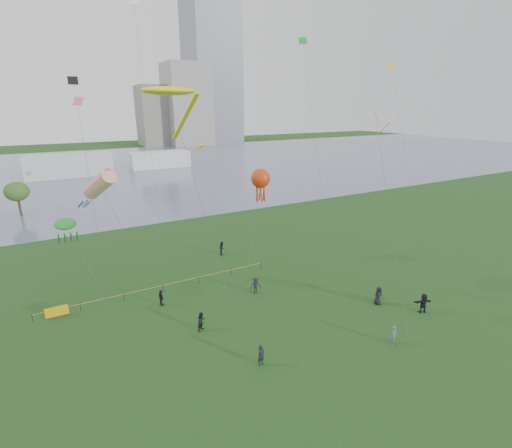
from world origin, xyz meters
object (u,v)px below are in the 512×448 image
kite_flyer (394,335)px  kite_octopus (261,179)px  fence (101,301)px  kite_stingray (169,91)px

kite_flyer → kite_octopus: bearing=74.1°
kite_flyer → kite_octopus: kite_octopus is taller
fence → kite_flyer: kite_flyer is taller
kite_flyer → kite_octopus: 23.45m
fence → kite_octopus: bearing=9.2°
kite_stingray → kite_octopus: (11.29, 2.19, -9.81)m
fence → kite_flyer: bearing=-41.8°
kite_flyer → kite_stingray: kite_stingray is taller
fence → kite_octopus: 22.37m
fence → kite_octopus: kite_octopus is taller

